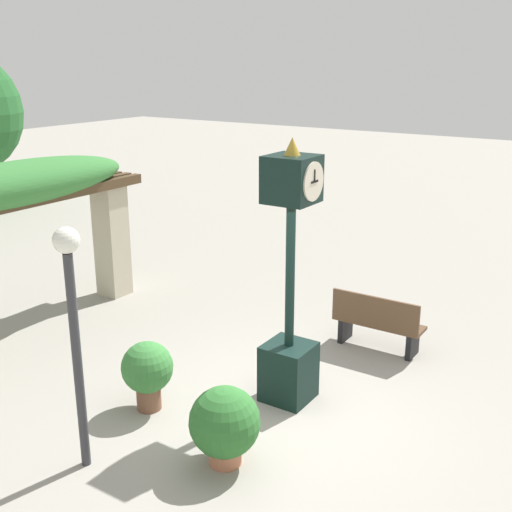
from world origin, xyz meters
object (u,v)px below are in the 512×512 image
object	(u,v)px
potted_plant_near_left	(147,370)
pedestal_clock	(290,294)
potted_plant_near_right	(225,424)
lamp_post	(73,310)
park_bench	(377,323)

from	to	relation	value
potted_plant_near_left	pedestal_clock	bearing A→B (deg)	-48.63
pedestal_clock	potted_plant_near_right	xyz separation A→B (m)	(-1.58, -0.13, -0.97)
potted_plant_near_right	lamp_post	xyz separation A→B (m)	(-0.84, 1.26, 1.32)
park_bench	lamp_post	size ratio (longest dim) A/B	0.51
potted_plant_near_left	lamp_post	distance (m)	1.80
potted_plant_near_left	park_bench	size ratio (longest dim) A/B	0.66
park_bench	pedestal_clock	bearing A→B (deg)	79.17
lamp_post	pedestal_clock	bearing A→B (deg)	-24.97
potted_plant_near_right	lamp_post	size ratio (longest dim) A/B	0.34
pedestal_clock	potted_plant_near_left	bearing A→B (deg)	131.37
potted_plant_near_left	lamp_post	bearing A→B (deg)	-170.38
potted_plant_near_left	park_bench	xyz separation A→B (m)	(3.17, -1.72, -0.10)
potted_plant_near_right	park_bench	bearing A→B (deg)	-3.98
park_bench	potted_plant_near_right	bearing A→B (deg)	86.02
pedestal_clock	lamp_post	distance (m)	2.70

